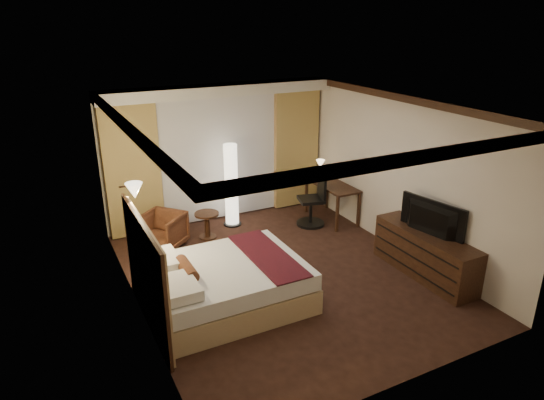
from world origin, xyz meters
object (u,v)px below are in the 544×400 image
floor_lamp (231,185)px  television (429,214)px  bed (227,284)px  armchair (162,229)px  dresser (425,254)px  office_chair (311,198)px  desk (332,202)px  side_table (207,225)px

floor_lamp → television: 3.76m
bed → armchair: armchair is taller
bed → dresser: bearing=-11.8°
office_chair → television: bearing=-62.5°
office_chair → dresser: 2.59m
bed → office_chair: size_ratio=1.89×
floor_lamp → desk: bearing=-19.2°
side_table → floor_lamp: size_ratio=0.30×
side_table → television: bearing=-48.3°
bed → dresser: size_ratio=1.16×
side_table → desk: bearing=-6.9°
side_table → office_chair: office_chair is taller
bed → desk: 3.61m
dresser → television: 0.69m
desk → dresser: desk is taller
bed → armchair: bearing=98.5°
bed → side_table: size_ratio=4.37×
dresser → armchair: bearing=140.3°
side_table → floor_lamp: (0.65, 0.35, 0.58)m
desk → television: size_ratio=1.10×
floor_lamp → dresser: 3.80m
office_chair → floor_lamp: bearing=168.2°
bed → office_chair: office_chair is taller
desk → television: television is taller
armchair → office_chair: size_ratio=0.62×
dresser → television: (-0.03, 0.00, 0.69)m
bed → desk: desk is taller
armchair → dresser: 4.47m
bed → armchair: size_ratio=3.05×
side_table → dresser: (2.59, -2.88, 0.12)m
armchair → office_chair: bearing=42.3°
dresser → office_chair: bearing=102.7°
office_chair → dresser: bearing=-61.8°
floor_lamp → side_table: bearing=-151.6°
bed → floor_lamp: bearing=65.7°
desk → floor_lamp: bearing=160.8°
side_table → dresser: size_ratio=0.27×
armchair → television: 4.50m
television → bed: bearing=66.9°
bed → side_table: bearing=76.9°
office_chair → desk: bearing=20.9°
desk → office_chair: office_chair is taller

